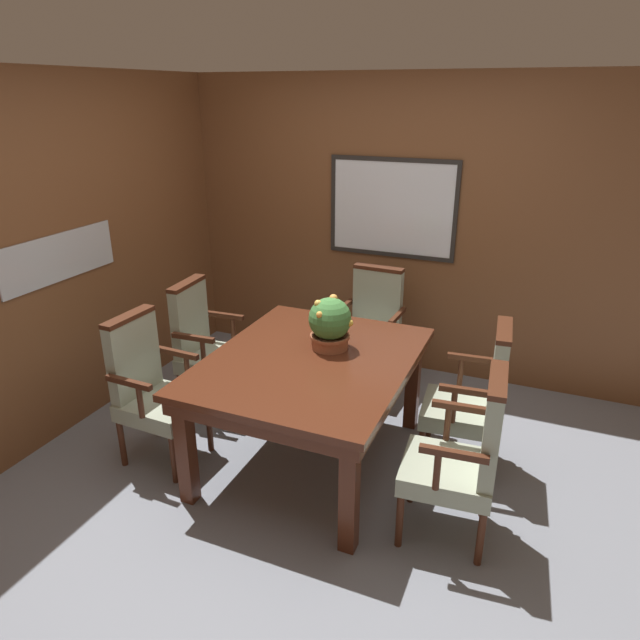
% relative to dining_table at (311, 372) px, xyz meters
% --- Properties ---
extents(ground_plane, '(14.00, 14.00, 0.00)m').
position_rel_dining_table_xyz_m(ground_plane, '(0.03, -0.18, -0.66)').
color(ground_plane, gray).
extents(wall_back, '(7.20, 0.08, 2.45)m').
position_rel_dining_table_xyz_m(wall_back, '(0.03, 1.65, 0.57)').
color(wall_back, brown).
rests_on(wall_back, ground_plane).
extents(wall_left, '(0.08, 7.20, 2.45)m').
position_rel_dining_table_xyz_m(wall_left, '(-1.81, -0.18, 0.57)').
color(wall_left, brown).
rests_on(wall_left, ground_plane).
extents(dining_table, '(1.23, 1.53, 0.75)m').
position_rel_dining_table_xyz_m(dining_table, '(0.00, 0.00, 0.00)').
color(dining_table, '#4C2314').
rests_on(dining_table, ground_plane).
extents(chair_right_near, '(0.52, 0.52, 1.00)m').
position_rel_dining_table_xyz_m(chair_right_near, '(1.03, -0.32, -0.13)').
color(chair_right_near, '#472314').
rests_on(chair_right_near, ground_plane).
extents(chair_left_far, '(0.51, 0.51, 1.00)m').
position_rel_dining_table_xyz_m(chair_left_far, '(-1.03, 0.35, -0.13)').
color(chair_left_far, '#472314').
rests_on(chair_left_far, ground_plane).
extents(chair_head_far, '(0.51, 0.50, 1.00)m').
position_rel_dining_table_xyz_m(chair_head_far, '(0.03, 1.16, -0.13)').
color(chair_head_far, '#472314').
rests_on(chair_head_far, ground_plane).
extents(chair_left_near, '(0.50, 0.51, 1.00)m').
position_rel_dining_table_xyz_m(chair_left_near, '(-0.97, -0.36, -0.13)').
color(chair_left_near, '#472314').
rests_on(chair_left_near, ground_plane).
extents(chair_right_far, '(0.52, 0.52, 1.00)m').
position_rel_dining_table_xyz_m(chair_right_far, '(0.98, 0.33, -0.13)').
color(chair_right_far, '#472314').
rests_on(chair_right_far, ground_plane).
extents(potted_plant, '(0.29, 0.28, 0.35)m').
position_rel_dining_table_xyz_m(potted_plant, '(0.05, 0.19, 0.26)').
color(potted_plant, '#9E5638').
rests_on(potted_plant, dining_table).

